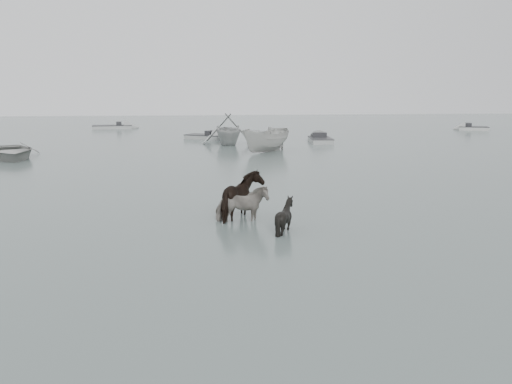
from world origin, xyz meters
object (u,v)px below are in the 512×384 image
(pony_black, at_px, (285,211))
(rowboat_lead, at_px, (10,149))
(pony_pinto, at_px, (242,200))
(pony_dark, at_px, (244,192))

(pony_black, bearing_deg, rowboat_lead, 16.33)
(pony_pinto, height_order, rowboat_lead, pony_pinto)
(pony_dark, height_order, rowboat_lead, pony_dark)
(pony_pinto, distance_m, pony_black, 1.66)
(pony_dark, xyz_separation_m, rowboat_lead, (-12.89, 16.00, -0.29))
(pony_dark, bearing_deg, pony_black, -142.57)
(pony_pinto, height_order, pony_dark, pony_dark)
(pony_dark, height_order, pony_black, pony_dark)
(rowboat_lead, bearing_deg, pony_pinto, -76.25)
(pony_dark, distance_m, pony_black, 2.03)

